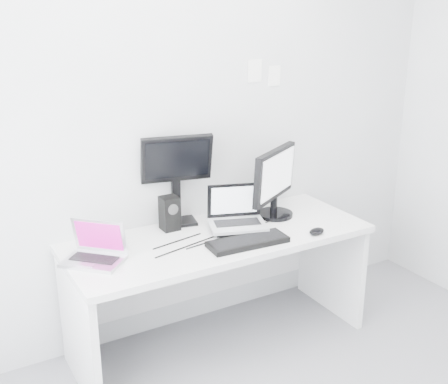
% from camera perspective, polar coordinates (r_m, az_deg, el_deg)
% --- Properties ---
extents(back_wall, '(3.60, 0.00, 3.60)m').
position_cam_1_polar(back_wall, '(3.45, -3.37, 7.17)').
color(back_wall, silver).
rests_on(back_wall, ground).
extents(desk, '(1.80, 0.70, 0.73)m').
position_cam_1_polar(desk, '(3.50, -0.45, -9.85)').
color(desk, silver).
rests_on(desk, ground).
extents(macbook, '(0.38, 0.38, 0.23)m').
position_cam_1_polar(macbook, '(3.03, -13.14, -5.00)').
color(macbook, '#AAAAAF').
rests_on(macbook, desk).
extents(speaker, '(0.13, 0.13, 0.21)m').
position_cam_1_polar(speaker, '(3.40, -5.48, -2.13)').
color(speaker, black).
rests_on(speaker, desk).
extents(dell_laptop, '(0.40, 0.35, 0.28)m').
position_cam_1_polar(dell_laptop, '(3.35, 1.40, -1.73)').
color(dell_laptop, '#AFB2B6').
rests_on(dell_laptop, desk).
extents(rear_monitor, '(0.45, 0.24, 0.58)m').
position_cam_1_polar(rear_monitor, '(3.42, -4.79, 1.33)').
color(rear_monitor, black).
rests_on(rear_monitor, desk).
extents(samsung_monitor, '(0.54, 0.45, 0.45)m').
position_cam_1_polar(samsung_monitor, '(3.57, 5.23, 1.01)').
color(samsung_monitor, black).
rests_on(samsung_monitor, desk).
extents(keyboard, '(0.47, 0.19, 0.03)m').
position_cam_1_polar(keyboard, '(3.22, 2.41, -5.02)').
color(keyboard, black).
rests_on(keyboard, desk).
extents(mouse, '(0.12, 0.09, 0.04)m').
position_cam_1_polar(mouse, '(3.39, 9.28, -3.91)').
color(mouse, black).
rests_on(mouse, desk).
extents(wall_note_0, '(0.10, 0.00, 0.14)m').
position_cam_1_polar(wall_note_0, '(3.63, 3.10, 12.05)').
color(wall_note_0, white).
rests_on(wall_note_0, back_wall).
extents(wall_note_1, '(0.09, 0.00, 0.13)m').
position_cam_1_polar(wall_note_1, '(3.71, 5.08, 11.54)').
color(wall_note_1, white).
rests_on(wall_note_1, back_wall).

